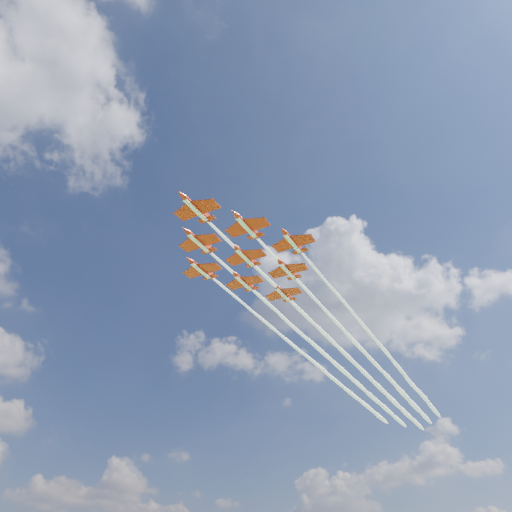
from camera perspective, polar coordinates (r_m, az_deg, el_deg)
The scene contains 9 objects.
jet_lead at distance 169.38m, azimuth 7.84°, elevation -8.80°, with size 148.19×64.55×3.01m.
jet_row2_port at distance 177.08m, azimuth 11.21°, elevation -9.59°, with size 148.19×64.55×3.01m.
jet_row2_starb at distance 181.01m, azimuth 7.18°, elevation -10.49°, with size 148.19×64.55×3.01m.
jet_row3_port at distance 185.36m, azimuth 14.31°, elevation -10.27°, with size 148.19×64.55×3.01m.
jet_row3_centre at distance 188.65m, azimuth 10.38°, elevation -11.16°, with size 148.19×64.55×3.01m.
jet_row3_starb at distance 192.81m, azimuth 6.59°, elevation -11.97°, with size 148.19×64.55×3.01m.
jet_row4_port at distance 196.83m, azimuth 13.34°, elevation -11.75°, with size 148.19×64.55×3.01m.
jet_row4_starb at distance 200.38m, azimuth 9.64°, elevation -12.55°, with size 148.19×64.55×3.01m.
jet_tail at distance 208.47m, azimuth 12.48°, elevation -13.06°, with size 148.19×64.55×3.01m.
Camera 1 is at (-57.62, -86.60, 16.06)m, focal length 35.00 mm.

